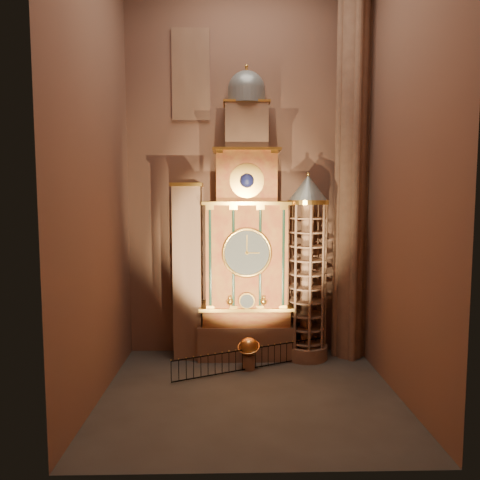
{
  "coord_description": "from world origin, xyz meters",
  "views": [
    {
      "loc": [
        -0.88,
        -19.67,
        9.15
      ],
      "look_at": [
        -0.4,
        3.0,
        7.11
      ],
      "focal_mm": 32.0,
      "sensor_mm": 36.0,
      "label": 1
    }
  ],
  "objects_px": {
    "stair_turret": "(307,269)",
    "celestial_globe": "(249,350)",
    "astronomical_clock": "(246,244)",
    "portrait_tower": "(188,271)",
    "iron_railing": "(252,359)"
  },
  "relations": [
    {
      "from": "astronomical_clock",
      "to": "portrait_tower",
      "type": "height_order",
      "value": "astronomical_clock"
    },
    {
      "from": "portrait_tower",
      "to": "celestial_globe",
      "type": "height_order",
      "value": "portrait_tower"
    },
    {
      "from": "astronomical_clock",
      "to": "portrait_tower",
      "type": "xyz_separation_m",
      "value": [
        -3.4,
        0.02,
        -1.53
      ]
    },
    {
      "from": "stair_turret",
      "to": "iron_railing",
      "type": "distance_m",
      "value": 5.94
    },
    {
      "from": "stair_turret",
      "to": "iron_railing",
      "type": "relative_size",
      "value": 1.29
    },
    {
      "from": "portrait_tower",
      "to": "stair_turret",
      "type": "height_order",
      "value": "stair_turret"
    },
    {
      "from": "portrait_tower",
      "to": "iron_railing",
      "type": "relative_size",
      "value": 1.22
    },
    {
      "from": "astronomical_clock",
      "to": "stair_turret",
      "type": "distance_m",
      "value": 3.78
    },
    {
      "from": "stair_turret",
      "to": "iron_railing",
      "type": "bearing_deg",
      "value": -151.0
    },
    {
      "from": "celestial_globe",
      "to": "portrait_tower",
      "type": "bearing_deg",
      "value": 150.1
    },
    {
      "from": "astronomical_clock",
      "to": "celestial_globe",
      "type": "bearing_deg",
      "value": -88.09
    },
    {
      "from": "portrait_tower",
      "to": "celestial_globe",
      "type": "xyz_separation_m",
      "value": [
        3.47,
        -1.99,
        -4.09
      ]
    },
    {
      "from": "astronomical_clock",
      "to": "portrait_tower",
      "type": "distance_m",
      "value": 3.73
    },
    {
      "from": "portrait_tower",
      "to": "stair_turret",
      "type": "distance_m",
      "value": 6.91
    },
    {
      "from": "stair_turret",
      "to": "celestial_globe",
      "type": "relative_size",
      "value": 6.1
    }
  ]
}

